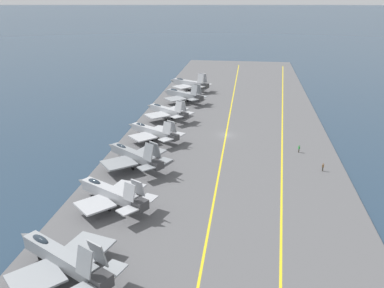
# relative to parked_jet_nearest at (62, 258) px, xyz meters

# --- Properties ---
(ground_plane) EXTENTS (2000.00, 2000.00, 0.00)m
(ground_plane) POSITION_rel_parked_jet_nearest_xyz_m (55.63, -16.83, -3.09)
(ground_plane) COLOR #23384C
(carrier_deck) EXTENTS (225.55, 49.50, 0.40)m
(carrier_deck) POSITION_rel_parked_jet_nearest_xyz_m (55.63, -16.83, -2.89)
(carrier_deck) COLOR #565659
(carrier_deck) RESTS_ON ground
(deck_stripe_foul_line) EXTENTS (202.53, 14.46, 0.01)m
(deck_stripe_foul_line) POSITION_rel_parked_jet_nearest_xyz_m (55.63, -30.44, -2.69)
(deck_stripe_foul_line) COLOR yellow
(deck_stripe_foul_line) RESTS_ON carrier_deck
(deck_stripe_centerline) EXTENTS (203.00, 0.36, 0.01)m
(deck_stripe_centerline) POSITION_rel_parked_jet_nearest_xyz_m (55.63, -16.83, -2.69)
(deck_stripe_centerline) COLOR yellow
(deck_stripe_centerline) RESTS_ON carrier_deck
(parked_jet_nearest) EXTENTS (13.98, 16.76, 6.90)m
(parked_jet_nearest) POSITION_rel_parked_jet_nearest_xyz_m (0.00, 0.00, 0.00)
(parked_jet_nearest) COLOR gray
(parked_jet_nearest) RESTS_ON carrier_deck
(parked_jet_second) EXTENTS (12.87, 15.64, 6.01)m
(parked_jet_second) POSITION_rel_parked_jet_nearest_xyz_m (17.70, -0.24, -0.27)
(parked_jet_second) COLOR #A8AAAF
(parked_jet_second) RESTS_ON carrier_deck
(parked_jet_third) EXTENTS (14.13, 15.70, 6.66)m
(parked_jet_third) POSITION_rel_parked_jet_nearest_xyz_m (33.60, 0.22, -0.09)
(parked_jet_third) COLOR gray
(parked_jet_third) RESTS_ON carrier_deck
(parked_jet_fourth) EXTENTS (12.82, 15.63, 5.68)m
(parked_jet_fourth) POSITION_rel_parked_jet_nearest_xyz_m (49.69, 0.17, -0.52)
(parked_jet_fourth) COLOR #A8AAAF
(parked_jet_fourth) RESTS_ON carrier_deck
(parked_jet_fifth) EXTENTS (13.49, 14.85, 6.07)m
(parked_jet_fifth) POSITION_rel_parked_jet_nearest_xyz_m (66.48, 0.02, -0.26)
(parked_jet_fifth) COLOR #A8AAAF
(parked_jet_fifth) RESTS_ON carrier_deck
(parked_jet_sixth) EXTENTS (13.64, 15.62, 6.49)m
(parked_jet_sixth) POSITION_rel_parked_jet_nearest_xyz_m (85.22, -1.35, -0.29)
(parked_jet_sixth) COLOR gray
(parked_jet_sixth) RESTS_ON carrier_deck
(parked_jet_seventh) EXTENTS (13.78, 16.39, 6.62)m
(parked_jet_seventh) POSITION_rel_parked_jet_nearest_xyz_m (101.91, -0.86, -0.17)
(parked_jet_seventh) COLOR #A8AAAF
(parked_jet_seventh) RESTS_ON carrier_deck
(crew_green_vest) EXTENTS (0.45, 0.39, 1.70)m
(crew_green_vest) POSITION_rel_parked_jet_nearest_xyz_m (46.37, -33.39, -1.76)
(crew_green_vest) COLOR #383328
(crew_green_vest) RESTS_ON carrier_deck
(crew_brown_vest) EXTENTS (0.36, 0.44, 1.68)m
(crew_brown_vest) POSITION_rel_parked_jet_nearest_xyz_m (36.90, -37.01, -1.77)
(crew_brown_vest) COLOR #383328
(crew_brown_vest) RESTS_ON carrier_deck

